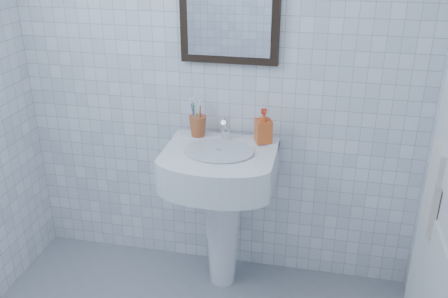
# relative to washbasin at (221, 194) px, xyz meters

# --- Properties ---
(wall_back) EXTENTS (2.20, 0.02, 2.50)m
(wall_back) POSITION_rel_washbasin_xyz_m (-0.07, 0.21, 0.67)
(wall_back) COLOR white
(wall_back) RESTS_ON ground
(washbasin) EXTENTS (0.56, 0.41, 0.86)m
(washbasin) POSITION_rel_washbasin_xyz_m (0.00, 0.00, 0.00)
(washbasin) COLOR white
(washbasin) RESTS_ON ground
(faucet) EXTENTS (0.05, 0.11, 0.12)m
(faucet) POSITION_rel_washbasin_xyz_m (0.00, 0.10, 0.33)
(faucet) COLOR silver
(faucet) RESTS_ON washbasin
(toothbrush_cup) EXTENTS (0.12, 0.12, 0.11)m
(toothbrush_cup) POSITION_rel_washbasin_xyz_m (-0.15, 0.11, 0.33)
(toothbrush_cup) COLOR #B55329
(toothbrush_cup) RESTS_ON washbasin
(soap_dispenser) EXTENTS (0.11, 0.11, 0.18)m
(soap_dispenser) POSITION_rel_washbasin_xyz_m (0.20, 0.11, 0.37)
(soap_dispenser) COLOR #CC4E13
(soap_dispenser) RESTS_ON washbasin
(wall_mirror) EXTENTS (0.50, 0.04, 0.62)m
(wall_mirror) POSITION_rel_washbasin_xyz_m (0.00, 0.19, 0.97)
(wall_mirror) COLOR black
(wall_mirror) RESTS_ON wall_back
(towel_ring) EXTENTS (0.01, 0.18, 0.18)m
(towel_ring) POSITION_rel_washbasin_xyz_m (0.99, -0.28, 0.47)
(towel_ring) COLOR silver
(towel_ring) RESTS_ON wall_right
(hand_towel) EXTENTS (0.03, 0.16, 0.38)m
(hand_towel) POSITION_rel_washbasin_xyz_m (0.97, -0.28, 0.29)
(hand_towel) COLOR silver
(hand_towel) RESTS_ON towel_ring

